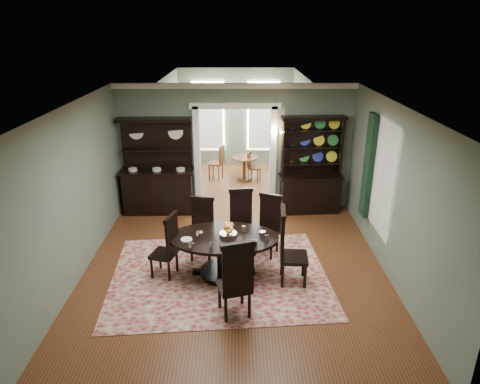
% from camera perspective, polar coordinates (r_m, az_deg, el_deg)
% --- Properties ---
extents(room, '(5.51, 6.01, 3.01)m').
position_cam_1_polar(room, '(7.30, -0.80, 0.22)').
color(room, brown).
rests_on(room, ground).
extents(parlor, '(3.51, 3.50, 3.01)m').
position_cam_1_polar(parlor, '(12.59, -0.58, 9.10)').
color(parlor, brown).
rests_on(parlor, ground).
extents(doorway_trim, '(2.08, 0.25, 2.57)m').
position_cam_1_polar(doorway_trim, '(10.10, -0.66, 6.55)').
color(doorway_trim, white).
rests_on(doorway_trim, floor).
extents(right_window, '(0.15, 1.47, 2.12)m').
position_cam_1_polar(right_window, '(8.54, 17.65, 2.55)').
color(right_window, white).
rests_on(right_window, wall_right).
extents(wall_sconce, '(0.27, 0.21, 0.21)m').
position_cam_1_polar(wall_sconce, '(9.93, 4.87, 7.82)').
color(wall_sconce, '#AE6E2E').
rests_on(wall_sconce, back_wall_right).
extents(rug, '(4.04, 3.23, 0.01)m').
position_cam_1_polar(rug, '(7.85, -2.72, -11.04)').
color(rug, maroon).
rests_on(rug, floor).
extents(dining_table, '(1.96, 1.83, 0.77)m').
position_cam_1_polar(dining_table, '(7.62, -2.19, -7.51)').
color(dining_table, black).
rests_on(dining_table, rug).
extents(centerpiece, '(1.54, 0.99, 0.25)m').
position_cam_1_polar(centerpiece, '(7.51, -1.60, -5.33)').
color(centerpiece, silver).
rests_on(centerpiece, dining_table).
extents(chair_far_left, '(0.49, 0.47, 1.21)m').
position_cam_1_polar(chair_far_left, '(8.21, -5.06, -4.51)').
color(chair_far_left, black).
rests_on(chair_far_left, rug).
extents(chair_far_mid, '(0.50, 0.48, 1.25)m').
position_cam_1_polar(chair_far_mid, '(8.45, 0.18, -3.48)').
color(chair_far_mid, black).
rests_on(chair_far_mid, rug).
extents(chair_far_right, '(0.58, 0.57, 1.21)m').
position_cam_1_polar(chair_far_right, '(8.31, 3.83, -4.13)').
color(chair_far_right, black).
rests_on(chair_far_right, rug).
extents(chair_end_left, '(0.53, 0.55, 1.21)m').
position_cam_1_polar(chair_end_left, '(7.63, -9.55, -6.93)').
color(chair_end_left, black).
rests_on(chair_end_left, rug).
extents(chair_end_right, '(0.52, 0.54, 1.38)m').
position_cam_1_polar(chair_end_right, '(7.36, 6.35, -7.05)').
color(chair_end_right, black).
rests_on(chair_end_right, rug).
extents(chair_near, '(0.61, 0.60, 1.35)m').
position_cam_1_polar(chair_near, '(6.48, -0.51, -11.39)').
color(chair_near, black).
rests_on(chair_near, rug).
extents(sideboard, '(1.72, 0.63, 2.25)m').
position_cam_1_polar(sideboard, '(10.28, -10.86, 1.56)').
color(sideboard, black).
rests_on(sideboard, floor).
extents(welsh_dresser, '(1.50, 0.64, 2.29)m').
position_cam_1_polar(welsh_dresser, '(10.24, 9.36, 1.86)').
color(welsh_dresser, black).
rests_on(welsh_dresser, floor).
extents(parlor_table, '(0.75, 0.75, 0.69)m').
position_cam_1_polar(parlor_table, '(12.28, 0.57, 3.62)').
color(parlor_table, brown).
rests_on(parlor_table, parlor_floor).
extents(parlor_chair_left, '(0.47, 0.46, 1.01)m').
position_cam_1_polar(parlor_chair_left, '(12.30, -2.94, 4.06)').
color(parlor_chair_left, brown).
rests_on(parlor_chair_left, parlor_floor).
extents(parlor_chair_right, '(0.40, 0.39, 0.87)m').
position_cam_1_polar(parlor_chair_right, '(12.18, 1.69, 3.52)').
color(parlor_chair_right, brown).
rests_on(parlor_chair_right, parlor_floor).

